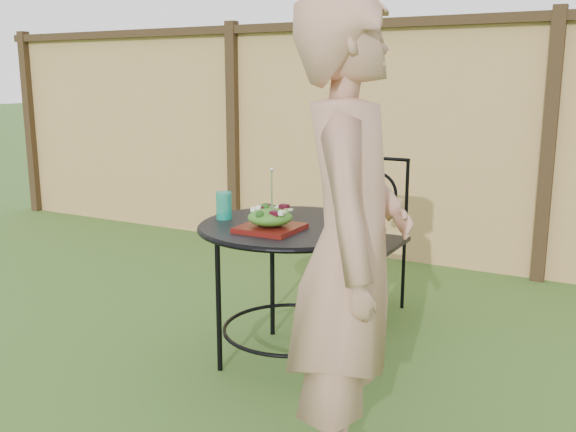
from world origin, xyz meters
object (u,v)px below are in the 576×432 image
at_px(diner, 351,252).
at_px(salad_plate, 270,228).
at_px(patio_table, 291,251).
at_px(patio_chair, 366,232).

xyz_separation_m(diner, salad_plate, (-0.66, 0.60, -0.11)).
relative_size(patio_table, patio_chair, 0.97).
bearing_deg(patio_chair, patio_table, -92.87).
height_order(patio_table, salad_plate, salad_plate).
bearing_deg(patio_table, diner, -49.99).
xyz_separation_m(patio_chair, salad_plate, (-0.07, -1.05, 0.23)).
bearing_deg(diner, patio_chair, 1.82).
distance_m(patio_table, patio_chair, 0.89).
relative_size(patio_chair, salad_plate, 3.52).
xyz_separation_m(patio_table, diner, (0.64, -0.77, 0.26)).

